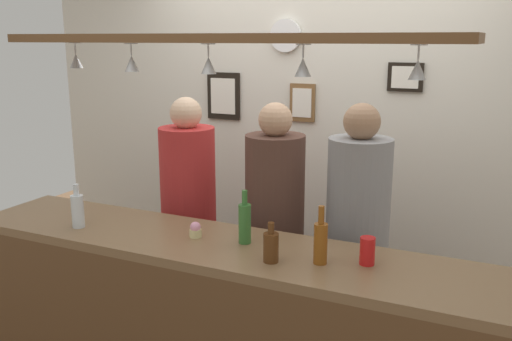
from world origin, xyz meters
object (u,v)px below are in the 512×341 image
object	(u,v)px
drink_can	(367,251)
person_middle_brown_shirt	(275,215)
bottle_beer_amber_tall	(321,242)
picture_frame_upper_small	(405,77)
person_right_grey_shirt	(357,224)
bottle_beer_brown_stubby	(271,246)
bottle_soda_clear	(78,210)
picture_frame_crest	(302,103)
cupcake	(195,230)
wall_clock	(286,36)
picture_frame_caricature	(224,96)
person_left_red_shirt	(189,202)
bottle_beer_green_import	(245,222)

from	to	relation	value
drink_can	person_middle_brown_shirt	bearing A→B (deg)	139.57
bottle_beer_amber_tall	picture_frame_upper_small	xyz separation A→B (m)	(0.06, 1.44, 0.61)
person_right_grey_shirt	bottle_beer_brown_stubby	bearing A→B (deg)	-104.72
person_right_grey_shirt	bottle_soda_clear	distance (m)	1.47
bottle_soda_clear	picture_frame_upper_small	xyz separation A→B (m)	(1.34, 1.51, 0.62)
bottle_soda_clear	picture_frame_crest	size ratio (longest dim) A/B	0.88
cupcake	wall_clock	xyz separation A→B (m)	(-0.09, 1.38, 0.93)
bottle_beer_brown_stubby	cupcake	world-z (taller)	bottle_beer_brown_stubby
bottle_beer_brown_stubby	picture_frame_crest	world-z (taller)	picture_frame_crest
person_middle_brown_shirt	bottle_soda_clear	bearing A→B (deg)	-137.18
person_right_grey_shirt	picture_frame_caricature	xyz separation A→B (m)	(-1.23, 0.78, 0.57)
person_left_red_shirt	bottle_beer_green_import	size ratio (longest dim) A/B	6.29
bottle_beer_green_import	picture_frame_caricature	size ratio (longest dim) A/B	0.76
bottle_soda_clear	cupcake	size ratio (longest dim) A/B	2.95
drink_can	picture_frame_upper_small	distance (m)	1.52
person_middle_brown_shirt	picture_frame_upper_small	size ratio (longest dim) A/B	7.41
person_left_red_shirt	drink_can	bearing A→B (deg)	-24.69
bottle_beer_amber_tall	picture_frame_upper_small	world-z (taller)	picture_frame_upper_small
bottle_beer_amber_tall	drink_can	size ratio (longest dim) A/B	2.13
cupcake	picture_frame_crest	distance (m)	1.47
person_middle_brown_shirt	drink_can	distance (m)	0.90
cupcake	wall_clock	world-z (taller)	wall_clock
person_middle_brown_shirt	picture_frame_upper_small	bearing A→B (deg)	54.80
wall_clock	person_middle_brown_shirt	bearing A→B (deg)	-71.55
person_right_grey_shirt	bottle_soda_clear	xyz separation A→B (m)	(-1.27, -0.73, 0.12)
bottle_beer_green_import	bottle_soda_clear	distance (m)	0.89
person_left_red_shirt	cupcake	distance (m)	0.74
person_right_grey_shirt	drink_can	xyz separation A→B (m)	(0.19, -0.58, 0.09)
picture_frame_upper_small	picture_frame_caricature	xyz separation A→B (m)	(-1.30, 0.00, -0.17)
person_left_red_shirt	cupcake	bearing A→B (deg)	-55.42
person_right_grey_shirt	bottle_beer_amber_tall	world-z (taller)	person_right_grey_shirt
person_left_red_shirt	wall_clock	distance (m)	1.31
drink_can	picture_frame_crest	world-z (taller)	picture_frame_crest
picture_frame_caricature	bottle_beer_green_import	bearing A→B (deg)	-58.32
person_middle_brown_shirt	bottle_beer_green_import	bearing A→B (deg)	-81.16
bottle_beer_amber_tall	bottle_beer_brown_stubby	bearing A→B (deg)	-159.59
bottle_beer_brown_stubby	wall_clock	size ratio (longest dim) A/B	0.82
cupcake	wall_clock	size ratio (longest dim) A/B	0.35
person_middle_brown_shirt	picture_frame_upper_small	xyz separation A→B (m)	(0.55, 0.78, 0.75)
bottle_soda_clear	picture_frame_crest	bearing A→B (deg)	66.55
bottle_beer_amber_tall	drink_can	distance (m)	0.21
bottle_soda_clear	bottle_beer_amber_tall	world-z (taller)	bottle_beer_amber_tall
picture_frame_caricature	wall_clock	size ratio (longest dim) A/B	1.55
person_middle_brown_shirt	picture_frame_caricature	distance (m)	1.23
drink_can	cupcake	xyz separation A→B (m)	(-0.85, -0.02, -0.03)
bottle_beer_green_import	picture_frame_crest	xyz separation A→B (m)	(-0.22, 1.35, 0.42)
drink_can	wall_clock	world-z (taller)	wall_clock
person_left_red_shirt	picture_frame_crest	bearing A→B (deg)	60.21
bottle_beer_green_import	wall_clock	world-z (taller)	wall_clock
bottle_beer_amber_tall	wall_clock	xyz separation A→B (m)	(-0.75, 1.43, 0.87)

